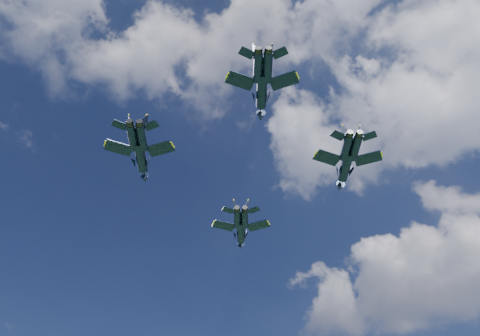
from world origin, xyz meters
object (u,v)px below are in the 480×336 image
at_px(jet_left, 141,158).
at_px(jet_right, 345,168).
at_px(jet_slot, 262,93).
at_px(jet_lead, 241,232).

xyz_separation_m(jet_left, jet_right, (28.34, 22.52, -0.45)).
bearing_deg(jet_slot, jet_right, 47.07).
bearing_deg(jet_lead, jet_left, -129.61).
relative_size(jet_lead, jet_slot, 1.07).
relative_size(jet_right, jet_slot, 1.09).
height_order(jet_lead, jet_left, jet_left).
height_order(jet_left, jet_slot, jet_left).
bearing_deg(jet_slot, jet_left, 144.69).
xyz_separation_m(jet_right, jet_slot, (-2.98, -22.48, 0.04)).
height_order(jet_right, jet_slot, jet_right).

